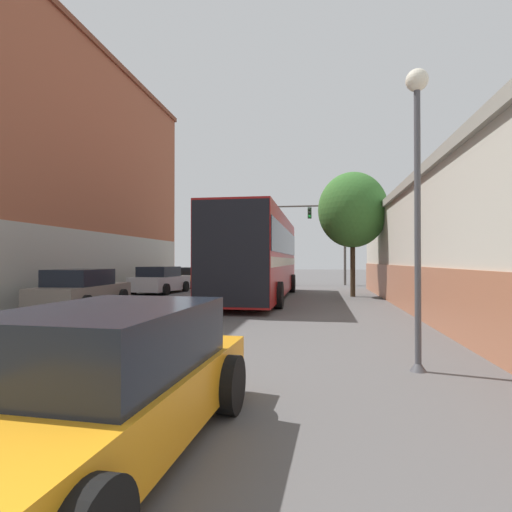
% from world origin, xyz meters
% --- Properties ---
extents(lane_center_line, '(0.14, 45.65, 0.01)m').
position_xyz_m(lane_center_line, '(0.00, 16.82, 0.00)').
color(lane_center_line, silver).
rests_on(lane_center_line, ground_plane).
extents(building_left_brick, '(6.24, 24.42, 12.78)m').
position_xyz_m(building_left_brick, '(-9.47, 17.40, 6.49)').
color(building_left_brick, '#995138').
rests_on(building_left_brick, ground_plane).
extents(bus, '(2.94, 12.13, 3.79)m').
position_xyz_m(bus, '(1.70, 18.55, 2.12)').
color(bus, maroon).
rests_on(bus, ground_plane).
extents(hatchback_foreground, '(2.11, 4.39, 1.34)m').
position_xyz_m(hatchback_foreground, '(2.53, 3.52, 0.64)').
color(hatchback_foreground, orange).
rests_on(hatchback_foreground, ground_plane).
extents(parked_car_left_near, '(2.37, 3.97, 1.44)m').
position_xyz_m(parked_car_left_near, '(-4.07, 20.85, 0.68)').
color(parked_car_left_near, silver).
rests_on(parked_car_left_near, ground_plane).
extents(parked_car_left_mid, '(2.03, 4.70, 1.32)m').
position_xyz_m(parked_car_left_mid, '(-4.27, 25.86, 0.63)').
color(parked_car_left_mid, orange).
rests_on(parked_car_left_mid, ground_plane).
extents(parked_car_left_far, '(2.22, 4.56, 1.45)m').
position_xyz_m(parked_car_left_far, '(-4.32, 13.97, 0.68)').
color(parked_car_left_far, slate).
rests_on(parked_car_left_far, ground_plane).
extents(traffic_signal_gantry, '(8.52, 0.36, 6.07)m').
position_xyz_m(traffic_signal_gantry, '(3.73, 29.64, 4.44)').
color(traffic_signal_gantry, '#514C47').
rests_on(traffic_signal_gantry, ground_plane).
extents(street_lamp, '(0.36, 0.36, 4.86)m').
position_xyz_m(street_lamp, '(6.04, 6.92, 3.05)').
color(street_lamp, '#47474C').
rests_on(street_lamp, ground_plane).
extents(street_tree_near, '(3.37, 3.03, 6.12)m').
position_xyz_m(street_tree_near, '(6.12, 20.27, 4.25)').
color(street_tree_near, '#3D2D1E').
rests_on(street_tree_near, ground_plane).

